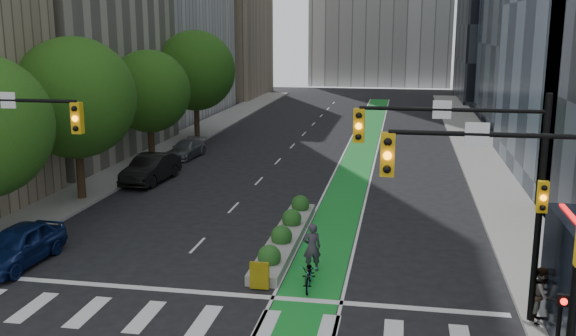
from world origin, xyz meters
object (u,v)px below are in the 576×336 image
at_px(cyclist, 312,247).
at_px(pedestrian_near, 542,295).
at_px(bicycle, 309,275).
at_px(parked_car_left_near, 18,245).
at_px(median_planter, 286,235).
at_px(parked_car_left_mid, 151,169).
at_px(parked_car_left_far, 186,149).

height_order(cyclist, pedestrian_near, pedestrian_near).
relative_size(bicycle, parked_car_left_near, 0.40).
height_order(parked_car_left_near, pedestrian_near, pedestrian_near).
relative_size(median_planter, parked_car_left_mid, 2.01).
bearing_deg(cyclist, pedestrian_near, 137.23).
distance_m(cyclist, parked_car_left_near, 11.61).
bearing_deg(bicycle, parked_car_left_near, 174.92).
xyz_separation_m(parked_car_left_near, parked_car_left_mid, (-0.14, 14.03, 0.04)).
distance_m(bicycle, pedestrian_near, 7.80).
bearing_deg(bicycle, parked_car_left_mid, 125.76).
bearing_deg(parked_car_left_mid, parked_car_left_far, 97.37).
bearing_deg(parked_car_left_far, pedestrian_near, -44.80).
relative_size(bicycle, parked_car_left_mid, 0.36).
bearing_deg(median_planter, parked_car_left_far, 121.39).
distance_m(parked_car_left_near, parked_car_left_far, 21.62).
distance_m(cyclist, pedestrian_near, 8.41).
height_order(parked_car_left_mid, parked_car_left_far, parked_car_left_mid).
bearing_deg(bicycle, pedestrian_near, -16.31).
xyz_separation_m(parked_car_left_mid, pedestrian_near, (19.40, -15.97, 0.20)).
bearing_deg(median_planter, pedestrian_near, -34.52).
bearing_deg(parked_car_left_near, pedestrian_near, -3.92).
relative_size(median_planter, parked_car_left_far, 2.40).
relative_size(parked_car_left_near, parked_car_left_mid, 0.92).
height_order(median_planter, parked_car_left_mid, parked_car_left_mid).
distance_m(parked_car_left_mid, parked_car_left_far, 7.60).
xyz_separation_m(parked_car_left_mid, parked_car_left_far, (-0.39, 7.59, -0.22)).
height_order(median_planter, parked_car_left_near, parked_car_left_near).
height_order(parked_car_left_mid, pedestrian_near, pedestrian_near).
relative_size(cyclist, pedestrian_near, 1.07).
bearing_deg(pedestrian_near, median_planter, 78.41).
bearing_deg(cyclist, parked_car_left_far, -78.75).
bearing_deg(cyclist, parked_car_left_near, -12.72).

